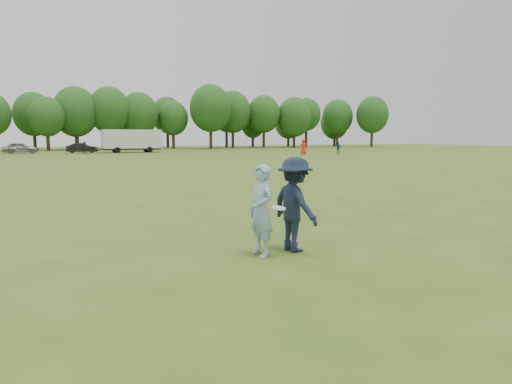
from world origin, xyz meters
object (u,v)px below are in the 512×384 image
player_far_b (338,148)px  player_far_d (85,148)px  car_f (82,148)px  cargo_trailer (132,140)px  field_cone (235,155)px  thrower (261,210)px  player_far_c (304,147)px  car_e (20,148)px  defender (295,204)px

player_far_b → player_far_d: (-29.65, 13.93, 0.04)m
car_f → cargo_trailer: (6.56, -0.80, 1.09)m
player_far_d → field_cone: bearing=-57.4°
car_f → player_far_d: bearing=-176.1°
thrower → player_far_b: thrower is taller
thrower → player_far_c: player_far_c is taller
car_e → field_cone: 29.90m
defender → player_far_b: (30.76, 41.10, -0.18)m
player_far_b → cargo_trailer: bearing=-166.2°
thrower → defender: 0.77m
car_e → car_f: bearing=-106.2°
player_far_c → player_far_d: 28.13m
car_f → player_far_c: bearing=-121.7°
player_far_d → car_f: bearing=73.7°
field_cone → car_e: bearing=140.0°
player_far_b → car_f: 34.52m
car_f → field_cone: bearing=-134.2°
car_e → car_f: (7.54, -2.00, -0.06)m
player_far_d → cargo_trailer: (6.57, 2.95, 0.98)m
player_far_c → cargo_trailer: (-17.90, 16.82, 0.81)m
defender → player_far_b: size_ratio=1.24×
defender → car_e: bearing=-1.5°
thrower → defender: bearing=86.8°
player_far_b → player_far_d: bearing=-155.2°
car_e → cargo_trailer: 14.41m
car_f → car_e: bearing=79.3°
car_e → player_far_b: bearing=-119.3°
thrower → car_e: 61.08m
car_f → cargo_trailer: bearing=-92.9°
defender → car_e: defender is taller
player_far_c → car_f: size_ratio=0.46×
defender → player_far_c: 48.46m
thrower → field_cone: bearing=151.6°
field_cone → cargo_trailer: 18.69m
cargo_trailer → player_far_c: bearing=-43.2°
thrower → player_far_d: (1.87, 55.06, -0.08)m
defender → player_far_b: defender is taller
defender → player_far_d: size_ratio=1.18×
player_far_d → car_e: (-7.53, 5.75, -0.06)m
field_cone → player_far_c: bearing=-2.5°
player_far_c → car_e: (-32.00, 19.62, -0.22)m
car_e → player_far_c: bearing=-122.9°
defender → player_far_b: 51.33m
player_far_c → car_e: size_ratio=0.44×
field_cone → car_f: bearing=131.7°
thrower → car_f: 58.85m
player_far_b → cargo_trailer: 28.62m
car_f → field_cone: size_ratio=13.87×
car_f → defender: bearing=-177.0°
thrower → field_cone: 45.03m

